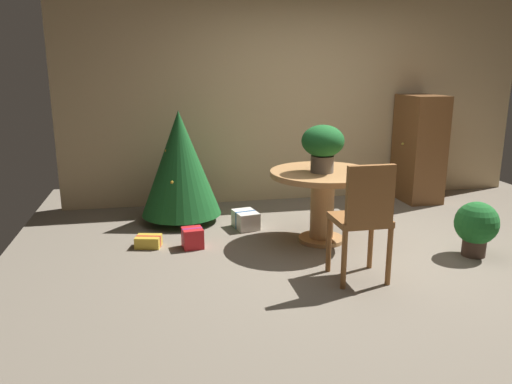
{
  "coord_description": "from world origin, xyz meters",
  "views": [
    {
      "loc": [
        -1.84,
        -3.98,
        1.7
      ],
      "look_at": [
        -0.98,
        0.25,
        0.6
      ],
      "focal_mm": 34.79,
      "sensor_mm": 36.0,
      "label": 1
    }
  ],
  "objects_px": {
    "gift_box_cream": "(246,220)",
    "wooden_cabinet": "(419,149)",
    "flower_vase": "(323,144)",
    "potted_plant": "(476,226)",
    "wooden_chair_near": "(364,215)",
    "holiday_tree": "(180,163)",
    "gift_box_red": "(193,238)",
    "gift_box_gold": "(149,241)",
    "round_dining_table": "(323,191)"
  },
  "relations": [
    {
      "from": "flower_vase",
      "to": "potted_plant",
      "type": "distance_m",
      "value": 1.59
    },
    {
      "from": "wooden_cabinet",
      "to": "potted_plant",
      "type": "height_order",
      "value": "wooden_cabinet"
    },
    {
      "from": "gift_box_cream",
      "to": "potted_plant",
      "type": "xyz_separation_m",
      "value": [
        1.92,
        -1.21,
        0.2
      ]
    },
    {
      "from": "round_dining_table",
      "to": "holiday_tree",
      "type": "bearing_deg",
      "value": 144.48
    },
    {
      "from": "holiday_tree",
      "to": "potted_plant",
      "type": "xyz_separation_m",
      "value": [
        2.58,
        -1.61,
        -0.37
      ]
    },
    {
      "from": "flower_vase",
      "to": "gift_box_cream",
      "type": "bearing_deg",
      "value": 136.83
    },
    {
      "from": "round_dining_table",
      "to": "wooden_chair_near",
      "type": "xyz_separation_m",
      "value": [
        0.0,
        -0.98,
        0.04
      ]
    },
    {
      "from": "gift_box_gold",
      "to": "potted_plant",
      "type": "bearing_deg",
      "value": -15.66
    },
    {
      "from": "flower_vase",
      "to": "potted_plant",
      "type": "xyz_separation_m",
      "value": [
        1.29,
        -0.61,
        -0.7
      ]
    },
    {
      "from": "gift_box_gold",
      "to": "holiday_tree",
      "type": "bearing_deg",
      "value": 64.78
    },
    {
      "from": "gift_box_cream",
      "to": "gift_box_red",
      "type": "distance_m",
      "value": 0.78
    },
    {
      "from": "holiday_tree",
      "to": "wooden_chair_near",
      "type": "bearing_deg",
      "value": -55.47
    },
    {
      "from": "holiday_tree",
      "to": "gift_box_cream",
      "type": "xyz_separation_m",
      "value": [
        0.66,
        -0.4,
        -0.57
      ]
    },
    {
      "from": "wooden_chair_near",
      "to": "wooden_cabinet",
      "type": "height_order",
      "value": "wooden_cabinet"
    },
    {
      "from": "holiday_tree",
      "to": "gift_box_cream",
      "type": "height_order",
      "value": "holiday_tree"
    },
    {
      "from": "gift_box_red",
      "to": "potted_plant",
      "type": "height_order",
      "value": "potted_plant"
    },
    {
      "from": "flower_vase",
      "to": "gift_box_gold",
      "type": "xyz_separation_m",
      "value": [
        -1.67,
        0.21,
        -0.93
      ]
    },
    {
      "from": "gift_box_cream",
      "to": "wooden_cabinet",
      "type": "xyz_separation_m",
      "value": [
        2.4,
        0.73,
        0.58
      ]
    },
    {
      "from": "round_dining_table",
      "to": "potted_plant",
      "type": "xyz_separation_m",
      "value": [
        1.25,
        -0.66,
        -0.23
      ]
    },
    {
      "from": "potted_plant",
      "to": "gift_box_cream",
      "type": "bearing_deg",
      "value": 147.79
    },
    {
      "from": "flower_vase",
      "to": "wooden_cabinet",
      "type": "relative_size",
      "value": 0.34
    },
    {
      "from": "gift_box_red",
      "to": "round_dining_table",
      "type": "bearing_deg",
      "value": -3.04
    },
    {
      "from": "flower_vase",
      "to": "holiday_tree",
      "type": "distance_m",
      "value": 1.67
    },
    {
      "from": "wooden_chair_near",
      "to": "potted_plant",
      "type": "relative_size",
      "value": 1.93
    },
    {
      "from": "round_dining_table",
      "to": "wooden_cabinet",
      "type": "distance_m",
      "value": 2.16
    },
    {
      "from": "gift_box_cream",
      "to": "wooden_cabinet",
      "type": "distance_m",
      "value": 2.58
    },
    {
      "from": "round_dining_table",
      "to": "potted_plant",
      "type": "bearing_deg",
      "value": -27.69
    },
    {
      "from": "flower_vase",
      "to": "round_dining_table",
      "type": "bearing_deg",
      "value": 55.58
    },
    {
      "from": "gift_box_gold",
      "to": "gift_box_red",
      "type": "bearing_deg",
      "value": -13.55
    },
    {
      "from": "flower_vase",
      "to": "gift_box_cream",
      "type": "height_order",
      "value": "flower_vase"
    },
    {
      "from": "holiday_tree",
      "to": "gift_box_red",
      "type": "bearing_deg",
      "value": -86.64
    },
    {
      "from": "round_dining_table",
      "to": "gift_box_red",
      "type": "xyz_separation_m",
      "value": [
        -1.28,
        0.07,
        -0.42
      ]
    },
    {
      "from": "gift_box_gold",
      "to": "wooden_cabinet",
      "type": "xyz_separation_m",
      "value": [
        3.43,
        1.11,
        0.62
      ]
    },
    {
      "from": "gift_box_cream",
      "to": "gift_box_red",
      "type": "bearing_deg",
      "value": -141.41
    },
    {
      "from": "wooden_chair_near",
      "to": "gift_box_gold",
      "type": "relative_size",
      "value": 3.64
    },
    {
      "from": "wooden_cabinet",
      "to": "gift_box_gold",
      "type": "bearing_deg",
      "value": -162.03
    },
    {
      "from": "round_dining_table",
      "to": "gift_box_red",
      "type": "distance_m",
      "value": 1.35
    },
    {
      "from": "gift_box_red",
      "to": "gift_box_gold",
      "type": "height_order",
      "value": "gift_box_red"
    },
    {
      "from": "gift_box_gold",
      "to": "wooden_cabinet",
      "type": "height_order",
      "value": "wooden_cabinet"
    },
    {
      "from": "round_dining_table",
      "to": "gift_box_cream",
      "type": "height_order",
      "value": "round_dining_table"
    },
    {
      "from": "holiday_tree",
      "to": "wooden_cabinet",
      "type": "distance_m",
      "value": 3.08
    },
    {
      "from": "round_dining_table",
      "to": "flower_vase",
      "type": "bearing_deg",
      "value": -124.42
    },
    {
      "from": "gift_box_cream",
      "to": "round_dining_table",
      "type": "bearing_deg",
      "value": -39.6
    },
    {
      "from": "flower_vase",
      "to": "gift_box_cream",
      "type": "distance_m",
      "value": 1.25
    },
    {
      "from": "wooden_chair_near",
      "to": "potted_plant",
      "type": "bearing_deg",
      "value": 14.5
    },
    {
      "from": "gift_box_cream",
      "to": "gift_box_gold",
      "type": "height_order",
      "value": "gift_box_cream"
    },
    {
      "from": "holiday_tree",
      "to": "gift_box_red",
      "type": "distance_m",
      "value": 1.05
    },
    {
      "from": "flower_vase",
      "to": "wooden_cabinet",
      "type": "bearing_deg",
      "value": 36.95
    },
    {
      "from": "gift_box_cream",
      "to": "gift_box_gold",
      "type": "relative_size",
      "value": 1.25
    },
    {
      "from": "potted_plant",
      "to": "wooden_chair_near",
      "type": "bearing_deg",
      "value": -165.5
    }
  ]
}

